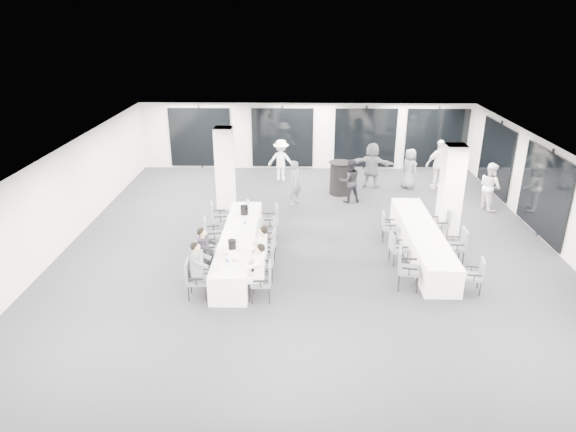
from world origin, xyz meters
name	(u,v)px	position (x,y,z in m)	size (l,w,h in m)	color
room	(338,190)	(0.89, 1.11, 1.39)	(14.04, 16.04, 2.84)	#27262C
column_left	(225,168)	(-2.80, 3.20, 1.40)	(0.60, 0.60, 2.80)	white
column_right	(451,191)	(4.20, 1.00, 1.40)	(0.60, 0.60, 2.80)	white
banquet_table_main	(239,246)	(-1.93, -0.79, 0.38)	(0.90, 5.00, 0.75)	white
banquet_table_side	(422,241)	(3.15, -0.33, 0.38)	(0.90, 5.00, 0.75)	white
cocktail_table	(340,178)	(1.23, 4.69, 0.62)	(0.88, 0.88, 1.22)	black
chair_main_left_near	(194,277)	(-2.76, -2.84, 0.54)	(0.51, 0.56, 0.95)	#585B60
chair_main_left_second	(200,260)	(-2.76, -1.99, 0.56)	(0.56, 0.60, 0.98)	#585B60
chair_main_left_mid	(206,246)	(-2.76, -1.15, 0.55)	(0.55, 0.59, 0.97)	#585B60
chair_main_left_fourth	(211,233)	(-2.76, -0.32, 0.58)	(0.61, 0.64, 1.01)	#585B60
chair_main_left_far	(217,216)	(-2.76, 0.90, 0.58)	(0.60, 0.64, 1.02)	#585B60
chair_main_right_near	(264,279)	(-1.09, -2.89, 0.54)	(0.50, 0.55, 0.94)	#585B60
chair_main_right_second	(267,259)	(-1.09, -1.88, 0.56)	(0.52, 0.58, 0.98)	#585B60
chair_main_right_mid	(269,246)	(-1.09, -1.15, 0.57)	(0.55, 0.60, 1.00)	#585B60
chair_main_right_fourth	(270,232)	(-1.10, -0.10, 0.52)	(0.54, 0.57, 0.90)	#585B60
chair_main_right_far	(272,219)	(-1.09, 0.76, 0.57)	(0.56, 0.60, 0.99)	#585B60
chair_side_left_near	(405,266)	(2.31, -2.27, 0.59)	(0.61, 0.64, 1.03)	#585B60
chair_side_left_mid	(396,246)	(2.32, -0.97, 0.50)	(0.51, 0.55, 0.88)	#585B60
chair_side_left_far	(387,225)	(2.32, 0.55, 0.50)	(0.48, 0.52, 0.87)	#585B60
chair_side_right_near	(476,274)	(3.97, -2.45, 0.50)	(0.50, 0.54, 0.87)	#585B60
chair_side_right_mid	(458,244)	(3.98, -0.89, 0.56)	(0.52, 0.58, 0.99)	#585B60
chair_side_right_far	(442,222)	(3.98, 0.70, 0.53)	(0.48, 0.53, 0.93)	#585B60
seated_guest_a	(200,267)	(-2.59, -2.83, 0.81)	(0.50, 0.38, 1.44)	slate
seated_guest_b	(206,251)	(-2.59, -2.00, 0.81)	(0.50, 0.38, 1.44)	black
seated_guest_c	(257,268)	(-1.26, -2.89, 0.81)	(0.50, 0.38, 1.44)	white
seated_guest_d	(260,250)	(-1.26, -1.89, 0.81)	(0.50, 0.38, 1.44)	white
standing_guest_a	(295,180)	(-0.41, 3.57, 0.89)	(0.65, 0.52, 1.77)	slate
standing_guest_b	(350,178)	(1.50, 3.83, 0.89)	(0.85, 0.52, 1.77)	black
standing_guest_c	(281,158)	(-1.00, 6.28, 0.94)	(1.21, 0.62, 1.87)	white
standing_guest_d	(440,161)	(5.04, 5.43, 1.07)	(1.25, 0.70, 2.13)	white
standing_guest_e	(410,166)	(3.92, 5.44, 0.87)	(0.84, 0.51, 1.73)	slate
standing_guest_f	(372,162)	(2.49, 5.47, 1.00)	(1.83, 0.70, 1.99)	slate
standing_guest_g	(221,162)	(-3.27, 5.32, 1.02)	(0.74, 0.60, 2.03)	black
standing_guest_h	(490,183)	(6.20, 3.23, 0.92)	(0.89, 0.54, 1.85)	white
ice_bucket_near	(232,244)	(-1.98, -1.70, 0.87)	(0.21, 0.21, 0.23)	black
ice_bucket_far	(244,210)	(-1.91, 0.65, 0.88)	(0.24, 0.24, 0.27)	black
water_bottle_a	(227,259)	(-2.00, -2.55, 0.87)	(0.08, 0.08, 0.24)	silver
water_bottle_b	(245,222)	(-1.81, -0.19, 0.87)	(0.07, 0.07, 0.23)	silver
water_bottle_c	(248,202)	(-1.87, 1.40, 0.85)	(0.06, 0.06, 0.20)	silver
plate_a	(226,255)	(-2.09, -2.09, 0.76)	(0.19, 0.19, 0.03)	white
plate_b	(234,260)	(-1.85, -2.39, 0.76)	(0.19, 0.19, 0.03)	white
plate_c	(236,242)	(-1.93, -1.34, 0.76)	(0.20, 0.20, 0.03)	white
wine_glass	(242,260)	(-1.63, -2.67, 0.90)	(0.08, 0.08, 0.20)	silver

